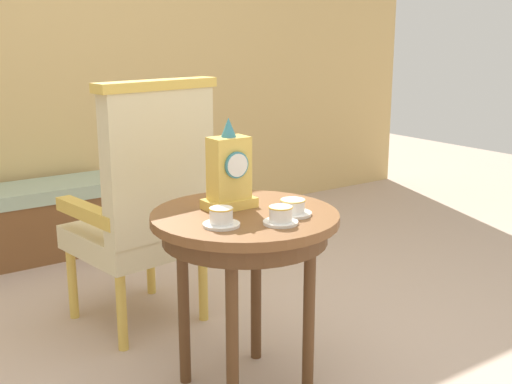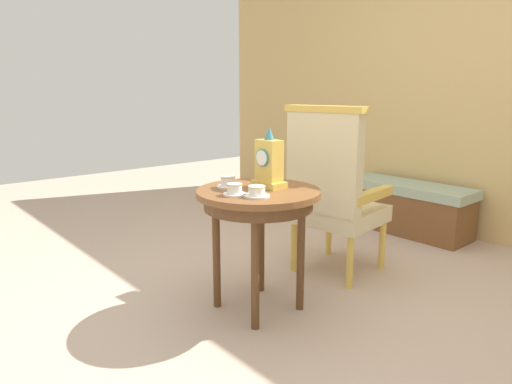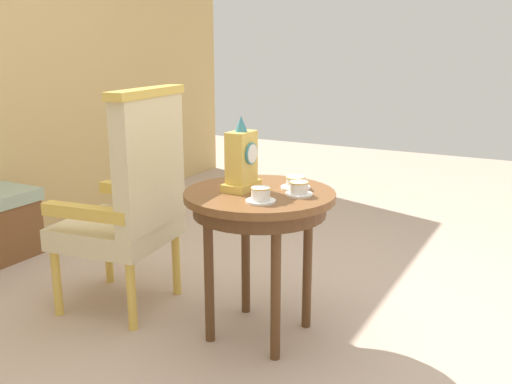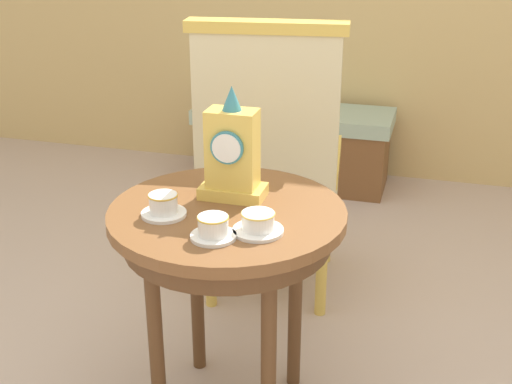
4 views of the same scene
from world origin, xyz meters
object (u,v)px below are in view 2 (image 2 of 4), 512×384
(teacup_left, at_px, (228,182))
(window_bench, at_px, (407,207))
(teacup_right, at_px, (234,190))
(armchair, at_px, (332,189))
(side_table, at_px, (258,205))
(teacup_center, at_px, (257,192))
(mantel_clock, at_px, (269,163))

(teacup_left, relative_size, window_bench, 0.11)
(teacup_left, relative_size, teacup_right, 1.05)
(armchair, relative_size, window_bench, 1.02)
(armchair, height_order, window_bench, armchair)
(side_table, height_order, teacup_left, teacup_left)
(teacup_center, bearing_deg, window_bench, 100.07)
(teacup_right, xyz_separation_m, window_bench, (-0.27, 2.14, -0.51))
(side_table, height_order, mantel_clock, mantel_clock)
(teacup_center, bearing_deg, teacup_right, -148.30)
(mantel_clock, xyz_separation_m, window_bench, (-0.23, 1.87, -0.61))
(teacup_left, height_order, teacup_right, teacup_left)
(teacup_right, xyz_separation_m, teacup_center, (0.10, 0.06, -0.00))
(armchair, bearing_deg, side_table, -85.39)
(side_table, bearing_deg, teacup_right, -83.16)
(teacup_center, height_order, mantel_clock, mantel_clock)
(side_table, height_order, armchair, armchair)
(teacup_right, relative_size, armchair, 0.11)
(teacup_center, distance_m, window_bench, 2.17)
(teacup_right, distance_m, armchair, 0.90)
(teacup_right, xyz_separation_m, mantel_clock, (-0.03, 0.27, 0.11))
(teacup_left, distance_m, window_bench, 2.11)
(teacup_left, xyz_separation_m, mantel_clock, (0.15, 0.17, 0.11))
(mantel_clock, bearing_deg, side_table, -83.53)
(teacup_left, height_order, armchair, armchair)
(teacup_right, bearing_deg, armchair, 95.07)
(armchair, bearing_deg, window_bench, 98.49)
(teacup_center, bearing_deg, side_table, 136.03)
(mantel_clock, xyz_separation_m, armchair, (-0.05, 0.61, -0.24))
(teacup_right, bearing_deg, teacup_center, 31.70)
(side_table, xyz_separation_m, window_bench, (-0.24, 1.96, -0.39))
(teacup_left, distance_m, mantel_clock, 0.25)
(mantel_clock, height_order, window_bench, mantel_clock)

